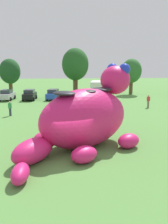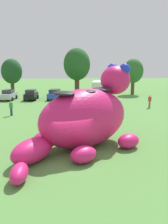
{
  "view_description": "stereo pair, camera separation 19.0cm",
  "coord_description": "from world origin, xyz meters",
  "px_view_note": "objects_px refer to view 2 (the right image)",
  "views": [
    {
      "loc": [
        -0.61,
        -14.75,
        5.94
      ],
      "look_at": [
        0.91,
        2.93,
        2.32
      ],
      "focal_mm": 38.77,
      "sensor_mm": 36.0,
      "label": 1
    },
    {
      "loc": [
        -0.43,
        -14.76,
        5.94
      ],
      "look_at": [
        0.91,
        2.93,
        2.32
      ],
      "focal_mm": 38.77,
      "sensor_mm": 36.0,
      "label": 2
    }
  ],
  "objects_px": {
    "car_blue": "(55,94)",
    "car_silver": "(9,95)",
    "spectator_near_inflatable": "(11,108)",
    "spectator_mid_field": "(150,101)",
    "giant_inflatable_creature": "(85,117)",
    "car_black": "(31,95)",
    "box_truck": "(99,89)"
  },
  "relations": [
    {
      "from": "car_blue",
      "to": "car_silver",
      "type": "bearing_deg",
      "value": -179.96
    },
    {
      "from": "spectator_near_inflatable",
      "to": "spectator_mid_field",
      "type": "relative_size",
      "value": 1.0
    },
    {
      "from": "giant_inflatable_creature",
      "to": "car_black",
      "type": "xyz_separation_m",
      "value": [
        -6.99,
        23.04,
        -1.3
      ]
    },
    {
      "from": "spectator_near_inflatable",
      "to": "spectator_mid_field",
      "type": "distance_m",
      "value": 17.91
    },
    {
      "from": "box_truck",
      "to": "spectator_near_inflatable",
      "type": "xyz_separation_m",
      "value": [
        -11.92,
        -12.84,
        -0.75
      ]
    },
    {
      "from": "car_black",
      "to": "spectator_mid_field",
      "type": "distance_m",
      "value": 18.83
    },
    {
      "from": "car_silver",
      "to": "spectator_mid_field",
      "type": "xyz_separation_m",
      "value": [
        20.51,
        -8.38,
        -0.01
      ]
    },
    {
      "from": "car_silver",
      "to": "car_black",
      "type": "xyz_separation_m",
      "value": [
        3.61,
        -0.08,
        0.0
      ]
    },
    {
      "from": "car_silver",
      "to": "spectator_mid_field",
      "type": "bearing_deg",
      "value": -22.22
    },
    {
      "from": "car_silver",
      "to": "box_truck",
      "type": "distance_m",
      "value": 14.96
    },
    {
      "from": "car_black",
      "to": "box_truck",
      "type": "xyz_separation_m",
      "value": [
        11.32,
        0.75,
        0.74
      ]
    },
    {
      "from": "box_truck",
      "to": "spectator_mid_field",
      "type": "relative_size",
      "value": 3.91
    },
    {
      "from": "giant_inflatable_creature",
      "to": "spectator_mid_field",
      "type": "distance_m",
      "value": 17.81
    },
    {
      "from": "giant_inflatable_creature",
      "to": "spectator_mid_field",
      "type": "relative_size",
      "value": 5.96
    },
    {
      "from": "spectator_near_inflatable",
      "to": "box_truck",
      "type": "bearing_deg",
      "value": 47.12
    },
    {
      "from": "spectator_near_inflatable",
      "to": "car_blue",
      "type": "bearing_deg",
      "value": 69.95
    },
    {
      "from": "car_blue",
      "to": "giant_inflatable_creature",
      "type": "bearing_deg",
      "value": -82.25
    },
    {
      "from": "car_blue",
      "to": "box_truck",
      "type": "distance_m",
      "value": 7.55
    },
    {
      "from": "box_truck",
      "to": "car_silver",
      "type": "bearing_deg",
      "value": -177.42
    },
    {
      "from": "car_black",
      "to": "spectator_mid_field",
      "type": "relative_size",
      "value": 2.44
    },
    {
      "from": "car_silver",
      "to": "box_truck",
      "type": "relative_size",
      "value": 0.63
    },
    {
      "from": "box_truck",
      "to": "giant_inflatable_creature",
      "type": "bearing_deg",
      "value": -100.32
    },
    {
      "from": "car_black",
      "to": "box_truck",
      "type": "bearing_deg",
      "value": 3.78
    },
    {
      "from": "car_blue",
      "to": "spectator_mid_field",
      "type": "xyz_separation_m",
      "value": [
        13.06,
        -8.38,
        -0.01
      ]
    },
    {
      "from": "car_black",
      "to": "spectator_mid_field",
      "type": "height_order",
      "value": "car_black"
    },
    {
      "from": "car_blue",
      "to": "box_truck",
      "type": "relative_size",
      "value": 0.65
    },
    {
      "from": "giant_inflatable_creature",
      "to": "spectator_near_inflatable",
      "type": "height_order",
      "value": "giant_inflatable_creature"
    },
    {
      "from": "box_truck",
      "to": "spectator_mid_field",
      "type": "xyz_separation_m",
      "value": [
        5.58,
        -9.05,
        -0.75
      ]
    },
    {
      "from": "spectator_mid_field",
      "to": "giant_inflatable_creature",
      "type": "bearing_deg",
      "value": -123.92
    },
    {
      "from": "car_silver",
      "to": "car_blue",
      "type": "relative_size",
      "value": 0.97
    },
    {
      "from": "giant_inflatable_creature",
      "to": "spectator_near_inflatable",
      "type": "xyz_separation_m",
      "value": [
        -7.59,
        10.96,
        -1.31
      ]
    },
    {
      "from": "car_silver",
      "to": "box_truck",
      "type": "height_order",
      "value": "box_truck"
    }
  ]
}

